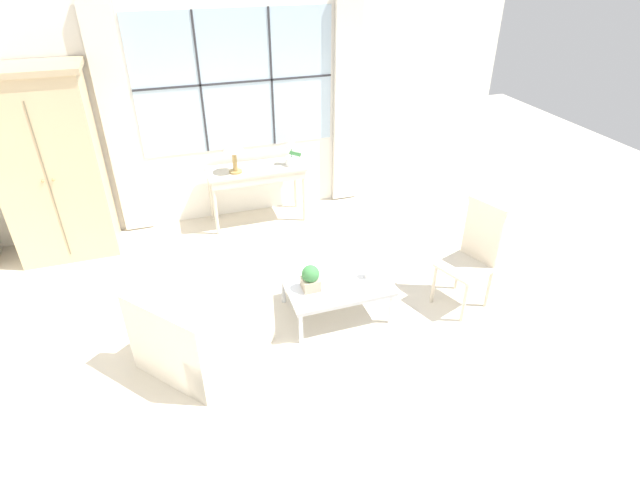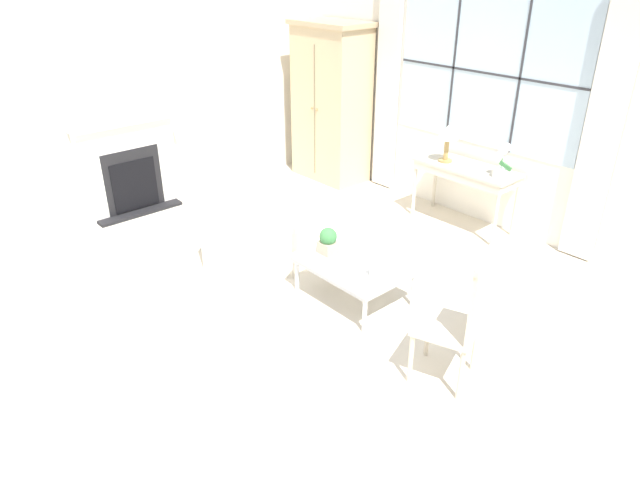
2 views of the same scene
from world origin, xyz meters
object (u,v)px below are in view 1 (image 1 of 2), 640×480
table_lamp (233,147)px  coffee_table (336,282)px  potted_orchid (291,153)px  console_table (256,174)px  side_chair_wooden (474,251)px  armchair_upholstered (202,333)px  armoire (51,167)px  potted_plant_small (311,278)px  pillar_candle (370,272)px

table_lamp → coffee_table: size_ratio=0.43×
table_lamp → potted_orchid: table_lamp is taller
table_lamp → coffee_table: (0.58, -2.05, -0.70)m
console_table → potted_orchid: bearing=-5.3°
potted_orchid → side_chair_wooden: potted_orchid is taller
potted_orchid → armchair_upholstered: 2.78m
table_lamp → potted_orchid: 0.74m
coffee_table → console_table: bearing=98.5°
potted_orchid → coffee_table: 2.15m
console_table → coffee_table: (0.32, -2.12, -0.29)m
armoire → potted_orchid: 2.72m
table_lamp → side_chair_wooden: (1.91, -2.29, -0.46)m
potted_orchid → console_table: bearing=174.7°
armoire → table_lamp: size_ratio=4.95×
potted_orchid → potted_plant_small: (-0.42, -2.15, -0.37)m
armchair_upholstered → armoire: bearing=119.0°
console_table → potted_plant_small: 2.19m
potted_plant_small → console_table: bearing=91.0°
armoire → armchair_upholstered: armoire is taller
armchair_upholstered → potted_plant_small: armchair_upholstered is taller
potted_orchid → coffee_table: size_ratio=0.39×
armoire → potted_orchid: (2.72, 0.00, -0.17)m
side_chair_wooden → pillar_candle: side_chair_wooden is taller
table_lamp → armchair_upholstered: (-0.74, -2.25, -0.81)m
console_table → pillar_candle: 2.29m
armoire → console_table: bearing=1.1°
potted_orchid → pillar_candle: bearing=-85.4°
armchair_upholstered → pillar_candle: (1.63, 0.12, 0.21)m
console_table → side_chair_wooden: bearing=-54.9°
armoire → potted_plant_small: 3.19m
armoire → side_chair_wooden: armoire is taller
armoire → table_lamp: armoire is taller
armoire → armchair_upholstered: size_ratio=1.71×
potted_orchid → potted_plant_small: size_ratio=1.52×
console_table → armoire: bearing=-178.9°
armoire → console_table: armoire is taller
armoire → armchair_upholstered: 2.72m
armoire → side_chair_wooden: (3.91, -2.31, -0.47)m
console_table → table_lamp: (-0.26, -0.06, 0.41)m
console_table → pillar_candle: size_ratio=7.77×
console_table → side_chair_wooden: side_chair_wooden is taller
armchair_upholstered → potted_plant_small: bearing=6.9°
armoire → console_table: size_ratio=1.75×
side_chair_wooden → console_table: bearing=125.1°
potted_plant_small → armchair_upholstered: bearing=-173.1°
armchair_upholstered → side_chair_wooden: 2.68m
potted_orchid → side_chair_wooden: bearing=-62.7°
table_lamp → potted_orchid: size_ratio=1.12×
armoire → armchair_upholstered: bearing=-61.0°
armchair_upholstered → coffee_table: armchair_upholstered is taller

